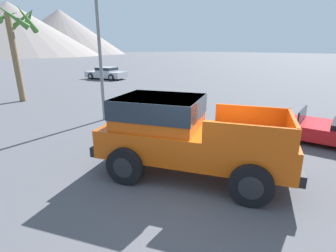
{
  "coord_description": "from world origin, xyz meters",
  "views": [
    {
      "loc": [
        -4.3,
        -4.21,
        3.12
      ],
      "look_at": [
        0.18,
        1.0,
        1.06
      ],
      "focal_mm": 28.0,
      "sensor_mm": 36.0,
      "label": 1
    }
  ],
  "objects_px": {
    "street_lamp_post": "(97,15)",
    "palm_tree_tall": "(12,29)",
    "orange_pickup_truck": "(182,132)",
    "red_convertible_car": "(316,129)",
    "parked_car_silver": "(106,73)"
  },
  "relations": [
    {
      "from": "street_lamp_post",
      "to": "palm_tree_tall",
      "type": "bearing_deg",
      "value": 103.22
    },
    {
      "from": "red_convertible_car",
      "to": "parked_car_silver",
      "type": "distance_m",
      "value": 21.92
    },
    {
      "from": "red_convertible_car",
      "to": "palm_tree_tall",
      "type": "xyz_separation_m",
      "value": [
        -5.99,
        14.57,
        3.74
      ]
    },
    {
      "from": "parked_car_silver",
      "to": "street_lamp_post",
      "type": "height_order",
      "value": "street_lamp_post"
    },
    {
      "from": "street_lamp_post",
      "to": "palm_tree_tall",
      "type": "xyz_separation_m",
      "value": [
        -1.7,
        7.25,
        -0.24
      ]
    },
    {
      "from": "red_convertible_car",
      "to": "palm_tree_tall",
      "type": "height_order",
      "value": "palm_tree_tall"
    },
    {
      "from": "red_convertible_car",
      "to": "parked_car_silver",
      "type": "relative_size",
      "value": 1.02
    },
    {
      "from": "orange_pickup_truck",
      "to": "palm_tree_tall",
      "type": "distance_m",
      "value": 13.68
    },
    {
      "from": "street_lamp_post",
      "to": "orange_pickup_truck",
      "type": "bearing_deg",
      "value": -98.9
    },
    {
      "from": "red_convertible_car",
      "to": "parked_car_silver",
      "type": "xyz_separation_m",
      "value": [
        3.42,
        21.65,
        0.21
      ]
    },
    {
      "from": "palm_tree_tall",
      "to": "orange_pickup_truck",
      "type": "bearing_deg",
      "value": -86.76
    },
    {
      "from": "parked_car_silver",
      "to": "palm_tree_tall",
      "type": "xyz_separation_m",
      "value": [
        -9.41,
        -7.08,
        3.53
      ]
    },
    {
      "from": "red_convertible_car",
      "to": "street_lamp_post",
      "type": "height_order",
      "value": "street_lamp_post"
    },
    {
      "from": "parked_car_silver",
      "to": "palm_tree_tall",
      "type": "bearing_deg",
      "value": -166.63
    },
    {
      "from": "parked_car_silver",
      "to": "street_lamp_post",
      "type": "relative_size",
      "value": 0.63
    }
  ]
}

